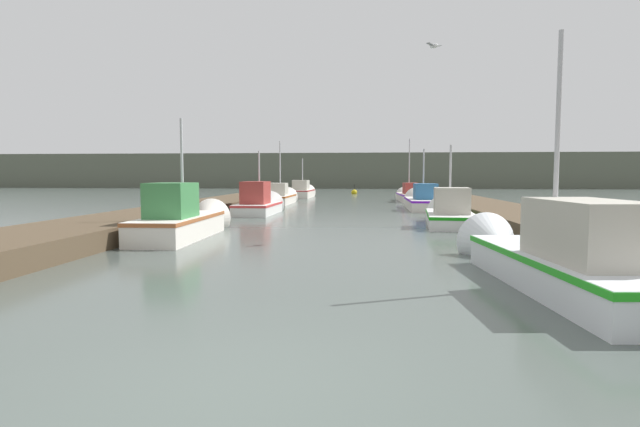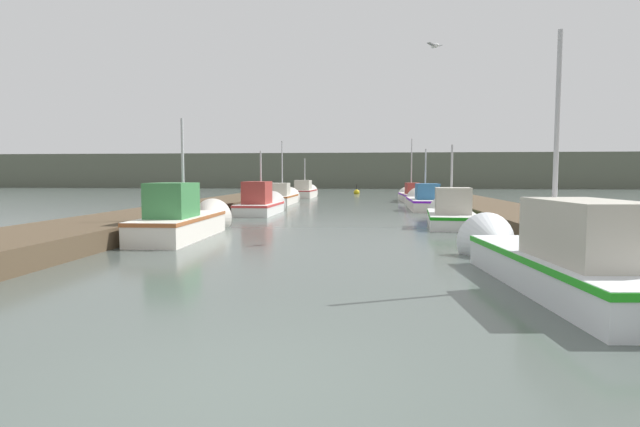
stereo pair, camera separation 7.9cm
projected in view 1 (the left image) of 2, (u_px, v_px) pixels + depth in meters
ground_plane at (243, 395)px, 4.18m from camera, size 200.00×200.00×0.00m
dock_left at (177, 213)px, 20.63m from camera, size 2.98×40.00×0.52m
dock_right at (510, 215)px, 19.46m from camera, size 2.98×40.00×0.52m
distant_shore_ridge at (357, 171)px, 75.62m from camera, size 120.00×16.00×4.86m
fishing_boat_0 at (547, 255)px, 8.54m from camera, size 1.96×6.43×4.55m
fishing_boat_1 at (185, 219)px, 14.92m from camera, size 1.53×5.53×3.84m
fishing_boat_2 at (449, 213)px, 18.84m from camera, size 2.10×5.48×3.47m
fishing_boat_3 at (260, 204)px, 23.83m from camera, size 1.68×4.76×3.47m
fishing_boat_4 at (422, 201)px, 27.50m from camera, size 1.78×6.41×3.75m
fishing_boat_5 at (281, 197)px, 32.38m from camera, size 1.58×5.58×4.43m
fishing_boat_6 at (409, 195)px, 35.15m from camera, size 1.54×5.88×4.73m
fishing_boat_7 at (303, 192)px, 40.96m from camera, size 1.72×5.13×3.59m
mooring_piling_0 at (294, 188)px, 44.57m from camera, size 0.33×0.33×1.39m
mooring_piling_2 at (429, 193)px, 32.38m from camera, size 0.32×0.32×1.27m
mooring_piling_3 at (256, 196)px, 28.32m from camera, size 0.28×0.28×1.30m
channel_buoy at (354, 192)px, 48.21m from camera, size 0.57×0.57×1.07m
seagull_lead at (434, 46)px, 14.29m from camera, size 0.49×0.45×0.12m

